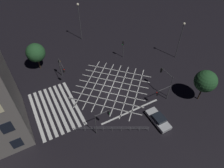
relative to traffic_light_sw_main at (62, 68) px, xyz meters
The scene contains 14 objects.
ground_plane 9.53m from the traffic_light_sw_main, 50.76° to the left, with size 200.00×200.00×0.00m, color black.
road_markings 6.75m from the traffic_light_sw_main, ahead, with size 15.91×21.92×0.01m.
traffic_light_sw_main is the anchor object (origin of this frame).
traffic_light_sw_cross 1.84m from the traffic_light_sw_main, behind, with size 0.36×0.39×3.70m.
traffic_light_ne_main 18.07m from the traffic_light_sw_main, 52.98° to the left, with size 3.05×0.36×4.54m.
traffic_light_ne_cross 17.77m from the traffic_light_sw_main, 44.12° to the left, with size 0.36×2.79×3.27m.
traffic_light_se_cross 13.27m from the traffic_light_sw_main, ahead, with size 0.36×2.31×4.38m.
traffic_light_nw_cross 13.35m from the traffic_light_sw_main, 94.96° to the left, with size 0.36×0.39×4.05m.
street_lamp_east 15.06m from the traffic_light_sw_main, 145.35° to the left, with size 0.55×0.55×8.69m.
street_lamp_west 23.76m from the traffic_light_sw_main, 79.72° to the left, with size 0.50×0.50×8.03m.
street_tree_near 24.13m from the traffic_light_sw_main, 50.70° to the left, with size 3.55×3.55×5.96m.
street_tree_far 6.71m from the traffic_light_sw_main, 151.71° to the right, with size 3.60×3.60×5.57m.
waiting_car 18.65m from the traffic_light_sw_main, 31.45° to the left, with size 4.46×1.77×1.25m.
pedestrian_railing 14.32m from the traffic_light_sw_main, 10.61° to the left, with size 5.15×9.51×1.05m.
Camera 1 is at (22.61, -12.19, 25.81)m, focal length 32.00 mm.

